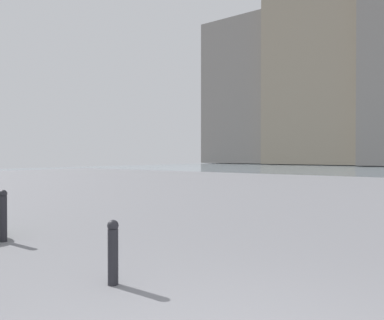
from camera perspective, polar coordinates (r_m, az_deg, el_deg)
building_annex at (r=73.19m, az=18.96°, el=12.27°), size 17.90×11.30×34.62m
building_highrise at (r=80.94m, az=7.80°, el=10.02°), size 14.55×10.31×29.34m
bollard_near at (r=4.46m, az=-11.98°, el=-13.42°), size 0.13×0.13×0.74m
bollard_mid at (r=7.21m, az=-26.87°, el=-7.47°), size 0.13×0.13×0.89m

